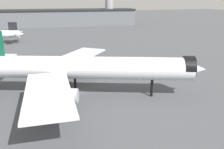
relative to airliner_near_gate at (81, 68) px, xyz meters
The scene contains 5 objects.
ground 8.11m from the airliner_near_gate, 90.59° to the left, with size 900.00×900.00×0.00m, color #4C4F54.
airliner_near_gate is the anchor object (origin of this frame).
terminal_building 184.95m from the airliner_near_gate, 88.07° to the left, with size 195.13×49.59×32.01m.
baggage_tug_wing 41.64m from the airliner_near_gate, 19.26° to the left, with size 3.51×2.58×1.85m.
traffic_cone_near_nose 42.55m from the airliner_near_gate, 61.92° to the left, with size 0.49×0.49×0.61m, color #F2600C.
Camera 1 is at (-15.56, -64.45, 26.41)m, focal length 38.68 mm.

